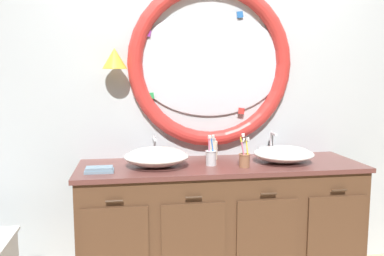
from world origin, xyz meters
TOP-DOWN VIEW (x-y plane):
  - back_wall_assembly at (-0.00, 0.58)m, footprint 6.40×0.26m
  - vanity_counter at (0.02, 0.26)m, footprint 1.92×0.61m
  - sink_basin_left at (-0.42, 0.24)m, footprint 0.42×0.42m
  - sink_basin_right at (0.46, 0.24)m, footprint 0.41×0.41m
  - faucet_set_left at (-0.42, 0.47)m, footprint 0.21×0.12m
  - faucet_set_right at (0.46, 0.47)m, footprint 0.20×0.12m
  - toothbrush_holder_left at (-0.05, 0.22)m, footprint 0.08×0.08m
  - toothbrush_holder_right at (0.15, 0.14)m, footprint 0.08×0.08m
  - soap_dispenser at (-0.00, 0.42)m, footprint 0.07×0.07m
  - folded_hand_towel at (-0.78, 0.14)m, footprint 0.18×0.10m

SIDE VIEW (x-z plane):
  - vanity_counter at x=0.02m, z-range 0.00..0.89m
  - folded_hand_towel at x=-0.78m, z-range 0.88..0.92m
  - toothbrush_holder_right at x=0.15m, z-range 0.83..1.05m
  - sink_basin_right at x=0.46m, z-range 0.89..1.00m
  - toothbrush_holder_left at x=-0.05m, z-range 0.84..1.05m
  - faucet_set_left at x=-0.42m, z-range 0.87..1.03m
  - sink_basin_left at x=-0.42m, z-range 0.89..1.02m
  - faucet_set_right at x=0.46m, z-range 0.86..1.05m
  - soap_dispenser at x=0.00m, z-range 0.88..1.03m
  - back_wall_assembly at x=0.00m, z-range 0.03..2.63m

